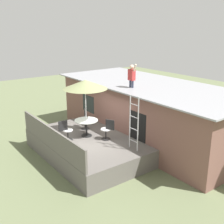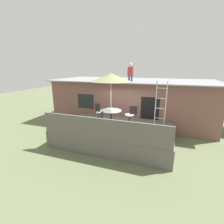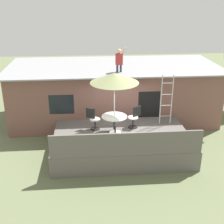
% 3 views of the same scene
% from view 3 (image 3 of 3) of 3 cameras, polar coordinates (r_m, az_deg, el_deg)
% --- Properties ---
extents(ground_plane, '(40.00, 40.00, 0.00)m').
position_cam_3_polar(ground_plane, '(12.47, 1.76, -7.51)').
color(ground_plane, '#66704C').
extents(house, '(10.50, 4.50, 2.79)m').
position_cam_3_polar(house, '(15.17, 0.31, 3.91)').
color(house, brown).
rests_on(house, ground).
extents(deck, '(5.51, 3.59, 0.80)m').
position_cam_3_polar(deck, '(12.28, 1.78, -5.89)').
color(deck, '#605B56').
rests_on(deck, ground).
extents(deck_railing, '(5.41, 0.08, 0.90)m').
position_cam_3_polar(deck_railing, '(10.35, 2.92, -6.30)').
color(deck_railing, '#605B56').
rests_on(deck_railing, deck).
extents(patio_table, '(1.04, 1.04, 0.74)m').
position_cam_3_polar(patio_table, '(11.90, 0.45, -1.54)').
color(patio_table, black).
rests_on(patio_table, deck).
extents(patio_umbrella, '(1.90, 1.90, 2.54)m').
position_cam_3_polar(patio_umbrella, '(11.30, 0.48, 6.65)').
color(patio_umbrella, silver).
rests_on(patio_umbrella, deck).
extents(step_ladder, '(0.52, 0.04, 2.20)m').
position_cam_3_polar(step_ladder, '(12.80, 10.52, 2.32)').
color(step_ladder, silver).
rests_on(step_ladder, deck).
extents(person_figure, '(0.47, 0.20, 1.11)m').
position_cam_3_polar(person_figure, '(13.43, 1.44, 10.31)').
color(person_figure, '#33384C').
rests_on(person_figure, house).
extents(patio_chair_left, '(0.58, 0.44, 0.92)m').
position_cam_3_polar(patio_chair_left, '(12.32, -3.65, -1.38)').
color(patio_chair_left, black).
rests_on(patio_chair_left, deck).
extents(patio_chair_right, '(0.58, 0.44, 0.92)m').
position_cam_3_polar(patio_chair_right, '(12.51, 4.35, -1.02)').
color(patio_chair_right, black).
rests_on(patio_chair_right, deck).
extents(patio_chair_near, '(0.44, 0.62, 0.92)m').
position_cam_3_polar(patio_chair_near, '(11.07, 0.59, -4.22)').
color(patio_chair_near, black).
rests_on(patio_chair_near, deck).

